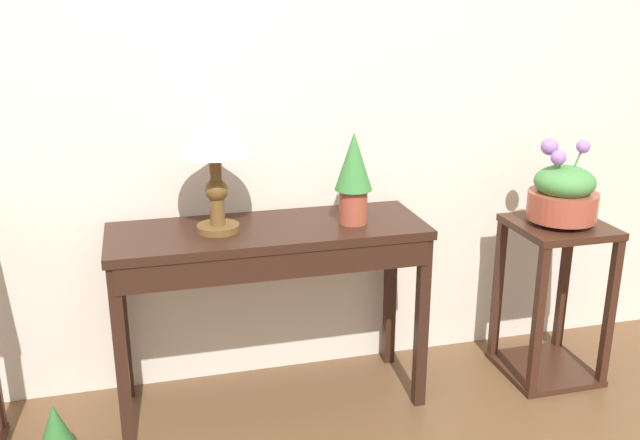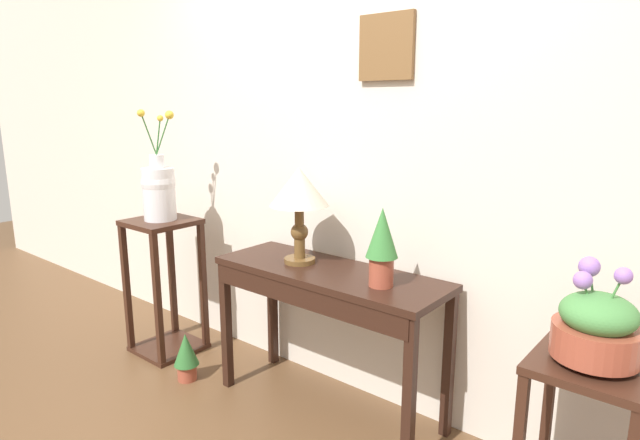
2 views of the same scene
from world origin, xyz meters
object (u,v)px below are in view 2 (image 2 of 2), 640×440
at_px(console_table, 325,292).
at_px(potted_plant_on_console, 382,243).
at_px(table_lamp, 299,193).
at_px(pedestal_stand_left, 165,286).
at_px(planter_bowl_wide_right, 597,326).
at_px(potted_plant_floor, 186,355).
at_px(flower_vase_tall_left, 159,188).

xyz_separation_m(console_table, potted_plant_on_console, (0.33, -0.01, 0.31)).
bearing_deg(table_lamp, potted_plant_on_console, -3.90).
height_order(table_lamp, pedestal_stand_left, table_lamp).
xyz_separation_m(console_table, planter_bowl_wide_right, (1.21, -0.06, 0.18)).
distance_m(pedestal_stand_left, potted_plant_floor, 0.52).
relative_size(potted_plant_on_console, flower_vase_tall_left, 0.54).
bearing_deg(flower_vase_tall_left, table_lamp, 7.07).
bearing_deg(pedestal_stand_left, table_lamp, 7.07).
distance_m(pedestal_stand_left, planter_bowl_wide_right, 2.46).
xyz_separation_m(table_lamp, flower_vase_tall_left, (-1.02, -0.13, -0.06)).
bearing_deg(table_lamp, potted_plant_floor, -154.74).
height_order(console_table, pedestal_stand_left, pedestal_stand_left).
xyz_separation_m(potted_plant_on_console, flower_vase_tall_left, (-1.54, -0.09, 0.10)).
distance_m(table_lamp, flower_vase_tall_left, 1.03).
xyz_separation_m(console_table, potted_plant_floor, (-0.80, -0.27, -0.49)).
height_order(table_lamp, potted_plant_floor, table_lamp).
bearing_deg(console_table, pedestal_stand_left, -175.16).
bearing_deg(console_table, potted_plant_floor, -161.73).
bearing_deg(flower_vase_tall_left, pedestal_stand_left, -153.64).
relative_size(planter_bowl_wide_right, potted_plant_floor, 1.23).
distance_m(potted_plant_on_console, planter_bowl_wide_right, 0.89).
height_order(potted_plant_on_console, flower_vase_tall_left, flower_vase_tall_left).
bearing_deg(pedestal_stand_left, console_table, 4.84).
relative_size(pedestal_stand_left, potted_plant_floor, 3.03).
bearing_deg(potted_plant_on_console, table_lamp, 176.10).
relative_size(console_table, planter_bowl_wide_right, 3.45).
relative_size(table_lamp, pedestal_stand_left, 0.57).
bearing_deg(pedestal_stand_left, flower_vase_tall_left, 26.36).
bearing_deg(flower_vase_tall_left, planter_bowl_wide_right, 1.00).
xyz_separation_m(pedestal_stand_left, flower_vase_tall_left, (0.00, 0.00, 0.63)).
distance_m(console_table, pedestal_stand_left, 1.24).
bearing_deg(potted_plant_on_console, pedestal_stand_left, -176.59).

